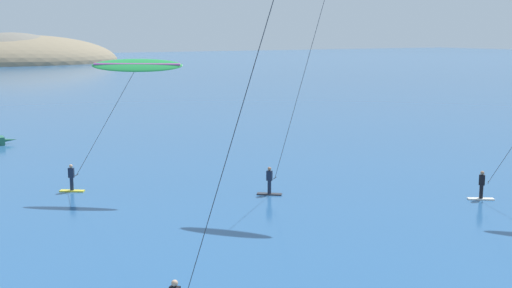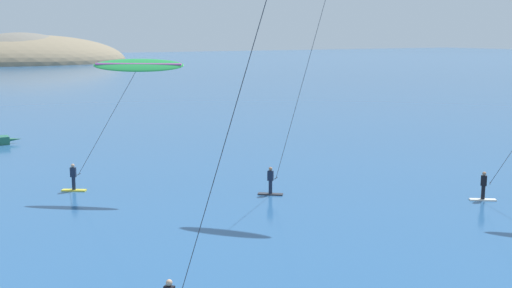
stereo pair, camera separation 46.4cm
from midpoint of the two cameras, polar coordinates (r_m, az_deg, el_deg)
kitesurfer_green at (r=38.87m, az=-10.58°, el=6.01°), size 6.80×5.21×8.19m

